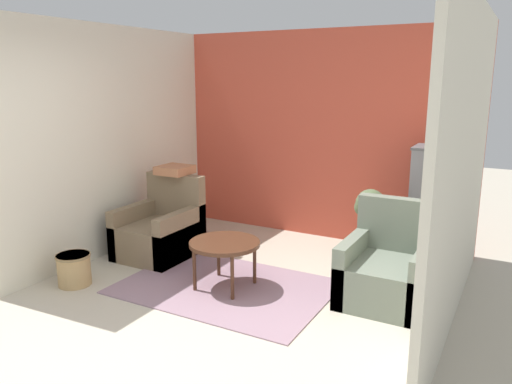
% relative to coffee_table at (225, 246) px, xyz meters
% --- Properties ---
extents(ground_plane, '(20.00, 20.00, 0.00)m').
position_rel_coffee_table_xyz_m(ground_plane, '(0.15, -1.29, -0.44)').
color(ground_plane, beige).
rests_on(ground_plane, ground).
extents(wall_back_accent, '(3.93, 0.06, 2.66)m').
position_rel_coffee_table_xyz_m(wall_back_accent, '(0.15, 2.06, 0.89)').
color(wall_back_accent, '#C64C38').
rests_on(wall_back_accent, ground_plane).
extents(wall_left, '(0.06, 3.32, 2.66)m').
position_rel_coffee_table_xyz_m(wall_left, '(-1.79, 0.37, 0.89)').
color(wall_left, beige).
rests_on(wall_left, ground_plane).
extents(wall_right, '(0.06, 3.32, 2.66)m').
position_rel_coffee_table_xyz_m(wall_right, '(2.09, 0.37, 0.89)').
color(wall_right, beige).
rests_on(wall_right, ground_plane).
extents(area_rug, '(2.07, 1.45, 0.01)m').
position_rel_coffee_table_xyz_m(area_rug, '(0.00, 0.00, -0.44)').
color(area_rug, gray).
rests_on(area_rug, ground_plane).
extents(coffee_table, '(0.70, 0.70, 0.49)m').
position_rel_coffee_table_xyz_m(coffee_table, '(0.00, 0.00, 0.00)').
color(coffee_table, '#472819').
rests_on(coffee_table, ground_plane).
extents(armchair_left, '(0.78, 0.85, 0.93)m').
position_rel_coffee_table_xyz_m(armchair_left, '(-1.17, 0.44, -0.15)').
color(armchair_left, '#7A664C').
rests_on(armchair_left, ground_plane).
extents(armchair_right, '(0.78, 0.85, 0.93)m').
position_rel_coffee_table_xyz_m(armchair_right, '(1.50, 0.50, -0.15)').
color(armchair_right, slate).
rests_on(armchair_right, ground_plane).
extents(birdcage, '(0.46, 0.46, 1.34)m').
position_rel_coffee_table_xyz_m(birdcage, '(1.66, 1.67, 0.22)').
color(birdcage, '#555559').
rests_on(birdcage, ground_plane).
extents(parrot, '(0.14, 0.25, 0.30)m').
position_rel_coffee_table_xyz_m(parrot, '(1.66, 1.67, 1.03)').
color(parrot, '#D14C2D').
rests_on(parrot, birdcage).
extents(potted_plant, '(0.38, 0.34, 0.82)m').
position_rel_coffee_table_xyz_m(potted_plant, '(1.01, 1.54, 0.07)').
color(potted_plant, beige).
rests_on(potted_plant, ground_plane).
extents(wicker_basket, '(0.34, 0.34, 0.32)m').
position_rel_coffee_table_xyz_m(wicker_basket, '(-1.39, -0.68, -0.27)').
color(wicker_basket, tan).
rests_on(wicker_basket, ground_plane).
extents(throw_pillow, '(0.37, 0.37, 0.10)m').
position_rel_coffee_table_xyz_m(throw_pillow, '(-1.17, 0.75, 0.54)').
color(throw_pillow, '#B2704C').
rests_on(throw_pillow, armchair_left).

